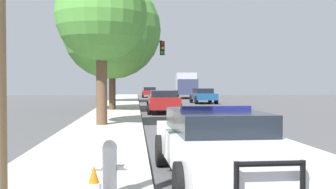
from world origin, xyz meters
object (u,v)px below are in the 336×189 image
fire_hydrant (109,165)px  traffic_light (136,59)px  car_background_distant (150,92)px  box_truck (186,84)px  traffic_cone (94,189)px  police_car (218,143)px  car_background_oncoming (203,95)px  car_background_midblock (163,101)px  tree_sidewalk_far (112,41)px  tree_sidewalk_mid (112,30)px  tree_sidewalk_near (101,16)px

fire_hydrant → traffic_light: 21.30m
car_background_distant → box_truck: 5.48m
fire_hydrant → traffic_cone: bearing=-99.0°
car_background_distant → traffic_cone: (-2.34, -47.95, -0.26)m
box_truck → traffic_cone: 45.19m
police_car → car_background_oncoming: police_car is taller
fire_hydrant → car_background_midblock: car_background_midblock is taller
fire_hydrant → tree_sidewalk_far: tree_sidewalk_far is taller
police_car → tree_sidewalk_mid: (-3.05, 19.43, 4.51)m
car_background_distant → police_car: bearing=-89.4°
tree_sidewalk_near → traffic_light: bearing=82.1°
fire_hydrant → car_background_oncoming: (6.49, 30.99, 0.16)m
car_background_oncoming → box_truck: 12.80m
car_background_midblock → car_background_distant: size_ratio=1.00×
traffic_light → traffic_cone: size_ratio=7.16×
car_background_oncoming → traffic_cone: (-6.64, -31.92, -0.28)m
box_truck → traffic_cone: size_ratio=10.36×
police_car → car_background_midblock: size_ratio=1.22×
police_car → car_background_midblock: bearing=-92.5°
tree_sidewalk_near → fire_hydrant: bearing=-84.9°
police_car → car_background_midblock: police_car is taller
car_background_midblock → car_background_distant: car_background_midblock is taller
police_car → tree_sidewalk_mid: size_ratio=0.65×
fire_hydrant → box_truck: size_ratio=0.13×
car_background_distant → tree_sidewalk_mid: size_ratio=0.53×
car_background_distant → box_truck: (4.29, -3.27, 0.94)m
car_background_midblock → box_truck: (4.38, 24.65, 0.90)m
car_background_distant → traffic_cone: size_ratio=6.82×
police_car → box_truck: (4.55, 42.49, 0.92)m
fire_hydrant → tree_sidewalk_mid: (-1.11, 20.69, 4.67)m
tree_sidewalk_near → car_background_midblock: bearing=69.2°
car_background_oncoming → tree_sidewalk_mid: (-7.60, -10.30, 4.51)m
car_background_midblock → tree_sidewalk_far: bearing=106.3°
traffic_cone → tree_sidewalk_near: bearing=94.0°
tree_sidewalk_far → police_car: bearing=-83.4°
police_car → box_truck: box_truck is taller
traffic_cone → police_car: bearing=46.3°
car_background_midblock → traffic_cone: size_ratio=6.84×
box_truck → tree_sidewalk_near: tree_sidewalk_near is taller
car_background_midblock → traffic_cone: (-2.26, -20.02, -0.30)m
car_background_midblock → tree_sidewalk_far: tree_sidewalk_far is taller
police_car → traffic_light: traffic_light is taller
box_truck → car_background_oncoming: bearing=92.9°
traffic_light → car_background_midblock: traffic_light is taller
traffic_light → tree_sidewalk_near: tree_sidewalk_near is taller
car_background_oncoming → traffic_cone: car_background_oncoming is taller
traffic_light → car_background_midblock: size_ratio=1.05×
tree_sidewalk_mid → tree_sidewalk_near: size_ratio=1.30×
police_car → traffic_cone: bearing=44.2°
car_background_midblock → tree_sidewalk_mid: (-3.22, 1.59, 4.50)m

